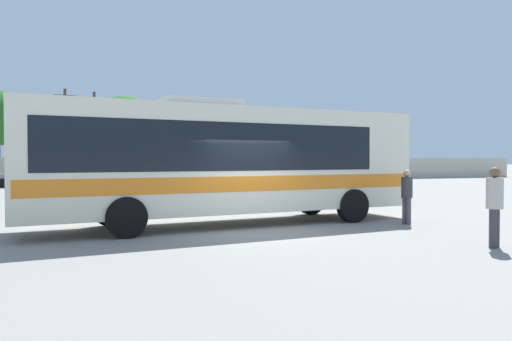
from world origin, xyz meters
name	(u,v)px	position (x,y,z in m)	size (l,w,h in m)	color
ground_plane	(185,202)	(0.00, 10.00, 0.00)	(300.00, 300.00, 0.00)	gray
perimeter_wall	(140,170)	(0.00, 29.61, 1.05)	(80.00, 0.30, 2.11)	#B2AD9E
coach_bus_cream_orange	(224,159)	(-0.42, 1.84, 1.98)	(12.18, 3.90, 3.71)	silver
attendant_by_bus_door	(407,193)	(4.85, 0.14, 0.93)	(0.38, 0.38, 1.65)	#4C4C51
passenger_waiting_on_apron	(495,202)	(4.23, -3.81, 1.01)	(0.48, 0.48, 1.79)	#38383D
parked_car_leftmost_grey	(26,176)	(-8.35, 26.05, 0.77)	(4.45, 2.12, 1.45)	slate
parked_car_second_silver	(117,175)	(-2.07, 26.20, 0.76)	(4.35, 2.03, 1.41)	#B7BABF
parked_car_third_maroon	(198,174)	(4.26, 26.25, 0.80)	(4.29, 2.25, 1.51)	maroon
parked_car_rightmost_grey	(271,173)	(10.30, 25.72, 0.79)	(4.61, 2.26, 1.49)	slate
utility_pole_near	(65,133)	(-5.98, 33.47, 4.25)	(1.80, 0.39, 8.14)	#4C3823
utility_pole_far	(94,135)	(-3.57, 32.58, 4.11)	(1.80, 0.24, 7.87)	#4C3823
roadside_tree_midleft	(125,122)	(-0.75, 36.07, 5.57)	(5.91, 5.91, 8.09)	brown
roadside_tree_midright	(194,131)	(5.76, 34.89, 4.75)	(3.30, 3.30, 6.19)	brown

